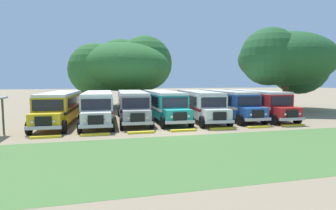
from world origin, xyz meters
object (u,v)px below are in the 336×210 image
parked_bus_slot_2 (132,104)px  parked_bus_slot_3 (163,104)px  parked_bus_slot_4 (199,104)px  parked_bus_slot_5 (227,103)px  secondary_tree (284,59)px  parked_bus_slot_0 (60,106)px  parked_bus_slot_1 (98,106)px  parked_bus_slot_6 (256,102)px  broad_shade_tree (124,66)px

parked_bus_slot_2 → parked_bus_slot_3: 3.05m
parked_bus_slot_4 → parked_bus_slot_5: (3.24, 0.44, 0.00)m
parked_bus_slot_2 → secondary_tree: (20.50, 4.86, 5.07)m
parked_bus_slot_0 → parked_bus_slot_2: 6.51m
parked_bus_slot_0 → parked_bus_slot_4: bearing=91.3°
parked_bus_slot_1 → parked_bus_slot_5: 13.01m
parked_bus_slot_3 → parked_bus_slot_4: bearing=79.2°
parked_bus_slot_2 → parked_bus_slot_4: same height
parked_bus_slot_0 → secondary_tree: secondary_tree is taller
parked_bus_slot_1 → parked_bus_slot_2: bearing=101.2°
parked_bus_slot_3 → parked_bus_slot_6: same height
parked_bus_slot_0 → parked_bus_slot_3: (9.54, 0.17, 0.00)m
parked_bus_slot_0 → parked_bus_slot_4: same height
parked_bus_slot_0 → broad_shade_tree: (6.87, 13.96, 4.36)m
parked_bus_slot_1 → parked_bus_slot_4: bearing=89.7°
broad_shade_tree → parked_bus_slot_0: bearing=-116.2°
parked_bus_slot_1 → parked_bus_slot_6: same height
parked_bus_slot_2 → secondary_tree: 21.67m
parked_bus_slot_6 → broad_shade_tree: (-12.52, 14.51, 4.36)m
parked_bus_slot_0 → parked_bus_slot_6: (19.39, -0.55, 0.00)m
parked_bus_slot_3 → parked_bus_slot_2: bearing=-93.5°
broad_shade_tree → parked_bus_slot_5: bearing=-56.1°
parked_bus_slot_0 → parked_bus_slot_5: 16.30m
parked_bus_slot_1 → parked_bus_slot_5: bearing=92.1°
parked_bus_slot_6 → parked_bus_slot_4: bearing=-89.4°
parked_bus_slot_1 → parked_bus_slot_2: same height
parked_bus_slot_2 → parked_bus_slot_5: bearing=90.3°
parked_bus_slot_0 → parked_bus_slot_1: same height
parked_bus_slot_2 → parked_bus_slot_3: size_ratio=1.00×
parked_bus_slot_6 → broad_shade_tree: 19.66m
parked_bus_slot_6 → broad_shade_tree: size_ratio=0.74×
parked_bus_slot_1 → parked_bus_slot_4: size_ratio=0.99×
parked_bus_slot_4 → parked_bus_slot_5: same height
parked_bus_slot_1 → parked_bus_slot_3: size_ratio=1.00×
parked_bus_slot_5 → parked_bus_slot_4: bearing=-82.5°
parked_bus_slot_0 → parked_bus_slot_1: (3.29, -0.21, 0.00)m
parked_bus_slot_6 → broad_shade_tree: bearing=-138.1°
secondary_tree → parked_bus_slot_2: bearing=-166.7°
parked_bus_slot_0 → secondary_tree: (27.00, 5.21, 5.07)m
parked_bus_slot_0 → parked_bus_slot_2: size_ratio=1.00×
parked_bus_slot_1 → parked_bus_slot_5: same height
parked_bus_slot_2 → parked_bus_slot_6: bearing=88.6°
parked_bus_slot_6 → parked_bus_slot_3: bearing=-93.0°
parked_bus_slot_1 → secondary_tree: 24.84m
parked_bus_slot_4 → parked_bus_slot_6: size_ratio=1.01×
parked_bus_slot_1 → parked_bus_slot_3: same height
parked_bus_slot_1 → secondary_tree: secondary_tree is taller
parked_bus_slot_6 → broad_shade_tree: broad_shade_tree is taller
broad_shade_tree → parked_bus_slot_4: bearing=-66.8°
parked_bus_slot_0 → parked_bus_slot_5: size_ratio=1.01×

